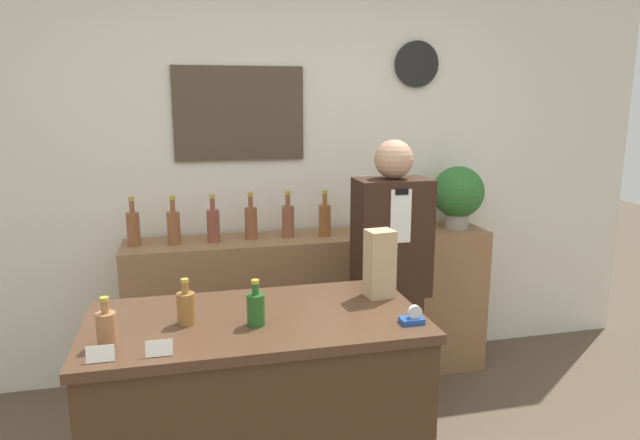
{
  "coord_description": "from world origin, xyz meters",
  "views": [
    {
      "loc": [
        -0.6,
        -1.63,
        1.79
      ],
      "look_at": [
        0.06,
        1.14,
        1.18
      ],
      "focal_mm": 32.0,
      "sensor_mm": 36.0,
      "label": 1
    }
  ],
  "objects_px": {
    "shopkeeper": "(390,284)",
    "paper_bag": "(380,264)",
    "potted_plant": "(458,194)",
    "tape_dispenser": "(413,318)"
  },
  "relations": [
    {
      "from": "shopkeeper",
      "to": "tape_dispenser",
      "type": "bearing_deg",
      "value": -105.25
    },
    {
      "from": "shopkeeper",
      "to": "paper_bag",
      "type": "bearing_deg",
      "value": -115.53
    },
    {
      "from": "potted_plant",
      "to": "paper_bag",
      "type": "xyz_separation_m",
      "value": [
        -0.93,
        -1.1,
        -0.1
      ]
    },
    {
      "from": "potted_plant",
      "to": "tape_dispenser",
      "type": "bearing_deg",
      "value": -122.36
    },
    {
      "from": "potted_plant",
      "to": "paper_bag",
      "type": "relative_size",
      "value": 1.36
    },
    {
      "from": "shopkeeper",
      "to": "potted_plant",
      "type": "bearing_deg",
      "value": 39.58
    },
    {
      "from": "potted_plant",
      "to": "paper_bag",
      "type": "bearing_deg",
      "value": -130.14
    },
    {
      "from": "shopkeeper",
      "to": "potted_plant",
      "type": "xyz_separation_m",
      "value": [
        0.66,
        0.55,
        0.39
      ]
    },
    {
      "from": "shopkeeper",
      "to": "paper_bag",
      "type": "xyz_separation_m",
      "value": [
        -0.26,
        -0.55,
        0.29
      ]
    },
    {
      "from": "paper_bag",
      "to": "tape_dispenser",
      "type": "relative_size",
      "value": 3.33
    }
  ]
}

